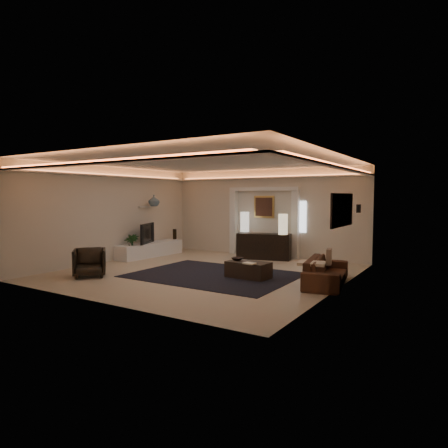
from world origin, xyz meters
The scene contains 33 objects.
floor centered at (0.00, 0.00, 0.00)m, with size 7.00×7.00×0.00m, color #B6AA8A.
ceiling centered at (0.00, 0.00, 2.90)m, with size 7.00×7.00×0.00m, color white.
wall_back centered at (0.00, 3.50, 1.45)m, with size 7.00×7.00×0.00m, color beige.
wall_front centered at (0.00, -3.50, 1.45)m, with size 7.00×7.00×0.00m, color beige.
wall_left centered at (-3.50, 0.00, 1.45)m, with size 7.00×7.00×0.00m, color beige.
wall_right centered at (3.50, 0.00, 1.45)m, with size 7.00×7.00×0.00m, color beige.
cove_soffit centered at (0.00, 0.00, 2.62)m, with size 7.00×7.00×0.04m, color silver.
daylight_slit centered at (1.35, 3.48, 1.35)m, with size 0.25×0.03×1.00m, color white.
area_rug centered at (0.40, -0.20, 0.01)m, with size 4.00×3.00×0.01m, color black.
pilaster_left centered at (-1.15, 3.40, 1.10)m, with size 0.22×0.20×2.20m, color silver.
pilaster_right centered at (1.15, 3.40, 1.10)m, with size 0.22×0.20×2.20m, color silver.
alcove_header centered at (0.00, 3.40, 2.25)m, with size 2.52×0.20×0.12m, color silver.
painting_frame centered at (0.00, 3.47, 1.65)m, with size 0.74×0.04×0.74m, color tan.
painting_canvas centered at (0.00, 3.44, 1.65)m, with size 0.62×0.02×0.62m, color #4C2D1E.
art_panel_frame centered at (3.47, 0.30, 1.70)m, with size 0.04×1.64×0.74m, color black.
art_panel_gold centered at (3.44, 0.30, 1.70)m, with size 0.02×1.50×0.62m, color tan.
wall_sconce centered at (3.38, 2.20, 1.68)m, with size 0.12×0.12×0.22m, color black.
wall_niche centered at (-3.44, 1.40, 1.65)m, with size 0.10×0.55×0.04m, color silver.
console centered at (0.33, 2.79, 0.40)m, with size 1.69×0.53×0.84m, color black.
lamp_left centered at (-0.51, 3.05, 1.09)m, with size 0.30×0.30×0.66m, color silver.
lamp_right centered at (0.98, 2.79, 1.09)m, with size 0.29×0.29×0.64m, color beige.
media_ledge centered at (-3.15, 1.28, 0.23)m, with size 0.64×2.56×0.48m, color white.
tv centered at (-3.15, 1.02, 0.78)m, with size 0.15×1.14×0.66m, color black.
figurine centered at (-3.12, 2.56, 0.64)m, with size 0.13×0.13×0.36m, color black.
ginger_jar centered at (-3.15, 1.52, 1.86)m, with size 0.37×0.37×0.39m, color slate.
plant centered at (-3.10, 0.41, 0.40)m, with size 0.45×0.45×0.81m, color black.
sofa centered at (3.14, 0.28, 0.30)m, with size 0.80×2.04×0.59m, color #341A0F.
throw_blanket centered at (2.99, -0.28, 0.55)m, with size 0.57×0.47×0.06m, color white.
throw_pillow centered at (3.02, 0.88, 0.55)m, with size 0.12×0.39×0.39m, color tan.
coffee_table centered at (1.31, -0.04, 0.20)m, with size 1.05×0.57×0.39m, color black.
bowl centered at (0.95, 0.02, 0.44)m, with size 0.28×0.28×0.07m, color black.
magazine centered at (1.49, -0.33, 0.42)m, with size 0.28×0.20×0.03m, color beige.
armchair centered at (-2.13, -2.00, 0.35)m, with size 0.75×0.78×0.71m, color black.
Camera 1 is at (5.84, -8.44, 2.00)m, focal length 31.50 mm.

